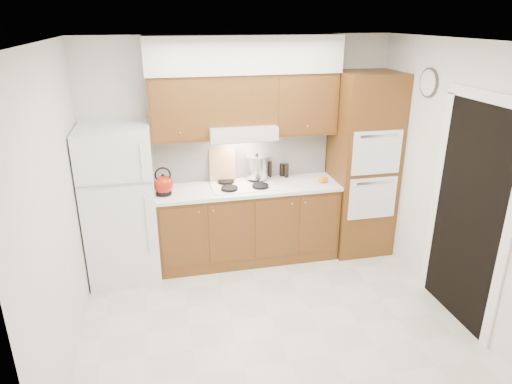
% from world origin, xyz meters
% --- Properties ---
extents(floor, '(3.60, 3.60, 0.00)m').
position_xyz_m(floor, '(0.00, 0.00, 0.00)').
color(floor, beige).
rests_on(floor, ground).
extents(ceiling, '(3.60, 3.60, 0.00)m').
position_xyz_m(ceiling, '(0.00, 0.00, 2.60)').
color(ceiling, white).
rests_on(ceiling, wall_back).
extents(wall_back, '(3.60, 0.02, 2.60)m').
position_xyz_m(wall_back, '(0.00, 1.50, 1.30)').
color(wall_back, silver).
rests_on(wall_back, floor).
extents(wall_left, '(0.02, 3.00, 2.60)m').
position_xyz_m(wall_left, '(-1.80, 0.00, 1.30)').
color(wall_left, silver).
rests_on(wall_left, floor).
extents(wall_right, '(0.02, 3.00, 2.60)m').
position_xyz_m(wall_right, '(1.80, 0.00, 1.30)').
color(wall_right, silver).
rests_on(wall_right, floor).
extents(fridge, '(0.75, 0.72, 1.72)m').
position_xyz_m(fridge, '(-1.41, 1.14, 0.86)').
color(fridge, white).
rests_on(fridge, floor).
extents(base_cabinets, '(2.11, 0.60, 0.90)m').
position_xyz_m(base_cabinets, '(0.02, 1.20, 0.45)').
color(base_cabinets, brown).
rests_on(base_cabinets, floor).
extents(countertop, '(2.13, 0.62, 0.04)m').
position_xyz_m(countertop, '(0.03, 1.19, 0.92)').
color(countertop, white).
rests_on(countertop, base_cabinets).
extents(backsplash, '(2.11, 0.03, 0.56)m').
position_xyz_m(backsplash, '(0.02, 1.49, 1.22)').
color(backsplash, white).
rests_on(backsplash, countertop).
extents(oven_cabinet, '(0.70, 0.65, 2.20)m').
position_xyz_m(oven_cabinet, '(1.44, 1.18, 1.10)').
color(oven_cabinet, brown).
rests_on(oven_cabinet, floor).
extents(upper_cab_left, '(0.63, 0.33, 0.70)m').
position_xyz_m(upper_cab_left, '(-0.71, 1.33, 1.85)').
color(upper_cab_left, brown).
rests_on(upper_cab_left, wall_back).
extents(upper_cab_right, '(0.73, 0.33, 0.70)m').
position_xyz_m(upper_cab_right, '(0.72, 1.33, 1.85)').
color(upper_cab_right, brown).
rests_on(upper_cab_right, wall_back).
extents(range_hood, '(0.75, 0.45, 0.15)m').
position_xyz_m(range_hood, '(-0.02, 1.27, 1.57)').
color(range_hood, silver).
rests_on(range_hood, wall_back).
extents(upper_cab_over_hood, '(0.75, 0.33, 0.55)m').
position_xyz_m(upper_cab_over_hood, '(-0.02, 1.33, 1.92)').
color(upper_cab_over_hood, brown).
rests_on(upper_cab_over_hood, range_hood).
extents(soffit, '(2.13, 0.36, 0.40)m').
position_xyz_m(soffit, '(0.03, 1.32, 2.40)').
color(soffit, silver).
rests_on(soffit, wall_back).
extents(cooktop, '(0.74, 0.50, 0.01)m').
position_xyz_m(cooktop, '(-0.02, 1.21, 0.95)').
color(cooktop, white).
rests_on(cooktop, countertop).
extents(doorway, '(0.02, 0.90, 2.10)m').
position_xyz_m(doorway, '(1.79, -0.35, 1.05)').
color(doorway, black).
rests_on(doorway, floor).
extents(wall_clock, '(0.02, 0.30, 0.30)m').
position_xyz_m(wall_clock, '(1.79, 0.55, 2.15)').
color(wall_clock, '#3F3833').
rests_on(wall_clock, wall_right).
extents(kettle, '(0.25, 0.25, 0.21)m').
position_xyz_m(kettle, '(-0.93, 1.12, 1.06)').
color(kettle, '#9C1A0B').
rests_on(kettle, countertop).
extents(cutting_board, '(0.31, 0.14, 0.40)m').
position_xyz_m(cutting_board, '(-0.23, 1.41, 1.14)').
color(cutting_board, tan).
rests_on(cutting_board, countertop).
extents(stock_pot, '(0.33, 0.33, 0.27)m').
position_xyz_m(stock_pot, '(0.18, 1.37, 1.10)').
color(stock_pot, silver).
rests_on(stock_pot, cooktop).
extents(condiment_a, '(0.06, 0.06, 0.19)m').
position_xyz_m(condiment_a, '(0.35, 1.45, 1.04)').
color(condiment_a, black).
rests_on(condiment_a, countertop).
extents(condiment_b, '(0.06, 0.06, 0.17)m').
position_xyz_m(condiment_b, '(0.55, 1.39, 1.03)').
color(condiment_b, black).
rests_on(condiment_b, countertop).
extents(condiment_c, '(0.07, 0.07, 0.16)m').
position_xyz_m(condiment_c, '(0.51, 1.45, 1.02)').
color(condiment_c, black).
rests_on(condiment_c, countertop).
extents(orange_near, '(0.08, 0.08, 0.08)m').
position_xyz_m(orange_near, '(0.94, 1.10, 0.98)').
color(orange_near, '#FFA30D').
rests_on(orange_near, countertop).
extents(orange_far, '(0.09, 0.09, 0.08)m').
position_xyz_m(orange_far, '(0.90, 1.10, 0.98)').
color(orange_far, '#D9630B').
rests_on(orange_far, countertop).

